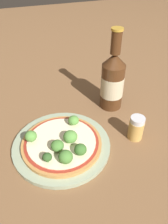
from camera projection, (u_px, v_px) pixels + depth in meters
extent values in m
plane|color=brown|center=(58.00, 145.00, 0.58)|extent=(3.00, 3.00, 0.00)
cylinder|color=#93A384|center=(62.00, 145.00, 0.57)|extent=(0.25, 0.25, 0.01)
cylinder|color=#B77F42|center=(62.00, 143.00, 0.56)|extent=(0.21, 0.21, 0.01)
cylinder|color=maroon|center=(62.00, 142.00, 0.56)|extent=(0.19, 0.19, 0.00)
cylinder|color=beige|center=(62.00, 141.00, 0.56)|extent=(0.18, 0.18, 0.00)
cylinder|color=#6B8E51|center=(71.00, 140.00, 0.55)|extent=(0.01, 0.01, 0.01)
ellipsoid|color=#568E3D|center=(70.00, 137.00, 0.55)|extent=(0.04, 0.04, 0.03)
cylinder|color=#6B8E51|center=(32.00, 140.00, 0.55)|extent=(0.01, 0.01, 0.01)
ellipsoid|color=#568E3D|center=(31.00, 136.00, 0.54)|extent=(0.03, 0.03, 0.03)
cylinder|color=#6B8E51|center=(66.00, 160.00, 0.50)|extent=(0.01, 0.01, 0.01)
ellipsoid|color=#477A33|center=(66.00, 157.00, 0.50)|extent=(0.03, 0.03, 0.03)
cylinder|color=#6B8E51|center=(58.00, 149.00, 0.53)|extent=(0.01, 0.01, 0.01)
ellipsoid|color=#477A33|center=(57.00, 146.00, 0.52)|extent=(0.03, 0.03, 0.03)
cylinder|color=#6B8E51|center=(48.00, 160.00, 0.50)|extent=(0.01, 0.01, 0.01)
ellipsoid|color=#2D5123|center=(47.00, 157.00, 0.49)|extent=(0.02, 0.02, 0.02)
cylinder|color=#6B8E51|center=(80.00, 152.00, 0.52)|extent=(0.01, 0.01, 0.01)
ellipsoid|color=#386628|center=(80.00, 149.00, 0.52)|extent=(0.03, 0.03, 0.03)
cylinder|color=#6B8E51|center=(74.00, 123.00, 0.60)|extent=(0.01, 0.01, 0.01)
ellipsoid|color=#568E3D|center=(74.00, 120.00, 0.59)|extent=(0.03, 0.03, 0.02)
cylinder|color=#472814|center=(112.00, 86.00, 0.67)|extent=(0.07, 0.07, 0.14)
cylinder|color=#C6B793|center=(112.00, 86.00, 0.67)|extent=(0.07, 0.07, 0.06)
cone|color=#472814|center=(115.00, 59.00, 0.61)|extent=(0.07, 0.07, 0.03)
cylinder|color=#472814|center=(116.00, 42.00, 0.58)|extent=(0.03, 0.03, 0.06)
cylinder|color=#B7892D|center=(117.00, 29.00, 0.56)|extent=(0.03, 0.03, 0.01)
cylinder|color=tan|center=(136.00, 130.00, 0.59)|extent=(0.04, 0.04, 0.06)
cylinder|color=silver|center=(138.00, 120.00, 0.56)|extent=(0.04, 0.04, 0.01)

